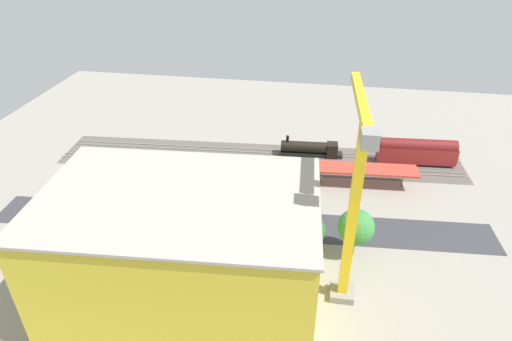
{
  "coord_description": "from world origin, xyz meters",
  "views": [
    {
      "loc": [
        -13.99,
        68.86,
        51.83
      ],
      "look_at": [
        -2.57,
        -0.83,
        9.36
      ],
      "focal_mm": 30.71,
      "sensor_mm": 36.0,
      "label": 1
    }
  ],
  "objects_px": {
    "street_tree_0": "(224,219)",
    "locomotive": "(312,149)",
    "box_truck_0": "(296,234)",
    "street_tree_3": "(110,206)",
    "parked_car_1": "(265,211)",
    "passenger_coach": "(417,151)",
    "parked_car_6": "(103,194)",
    "parked_car_0": "(301,217)",
    "street_tree_4": "(313,231)",
    "tower_crane": "(354,196)",
    "parked_car_4": "(164,202)",
    "traffic_light": "(156,211)",
    "platform_canopy_near": "(282,165)",
    "parked_car_3": "(195,207)",
    "street_tree_2": "(104,203)",
    "parked_car_5": "(130,200)",
    "construction_building": "(184,253)",
    "parked_car_2": "(230,209)",
    "street_tree_1": "(356,227)",
    "box_truck_1": "(262,229)"
  },
  "relations": [
    {
      "from": "parked_car_2",
      "to": "parked_car_3",
      "type": "relative_size",
      "value": 1.0
    },
    {
      "from": "parked_car_3",
      "to": "street_tree_3",
      "type": "relative_size",
      "value": 0.57
    },
    {
      "from": "platform_canopy_near",
      "to": "street_tree_4",
      "type": "relative_size",
      "value": 9.09
    },
    {
      "from": "parked_car_6",
      "to": "street_tree_4",
      "type": "relative_size",
      "value": 0.71
    },
    {
      "from": "parked_car_0",
      "to": "street_tree_4",
      "type": "relative_size",
      "value": 0.76
    },
    {
      "from": "traffic_light",
      "to": "parked_car_0",
      "type": "bearing_deg",
      "value": -163.21
    },
    {
      "from": "street_tree_3",
      "to": "street_tree_0",
      "type": "bearing_deg",
      "value": -179.87
    },
    {
      "from": "construction_building",
      "to": "tower_crane",
      "type": "distance_m",
      "value": 25.28
    },
    {
      "from": "construction_building",
      "to": "traffic_light",
      "type": "relative_size",
      "value": 5.11
    },
    {
      "from": "parked_car_2",
      "to": "street_tree_1",
      "type": "height_order",
      "value": "street_tree_1"
    },
    {
      "from": "parked_car_3",
      "to": "street_tree_4",
      "type": "relative_size",
      "value": 0.74
    },
    {
      "from": "parked_car_0",
      "to": "box_truck_1",
      "type": "height_order",
      "value": "box_truck_1"
    },
    {
      "from": "tower_crane",
      "to": "street_tree_3",
      "type": "xyz_separation_m",
      "value": [
        42.07,
        -8.53,
        -12.54
      ]
    },
    {
      "from": "box_truck_0",
      "to": "street_tree_3",
      "type": "height_order",
      "value": "street_tree_3"
    },
    {
      "from": "tower_crane",
      "to": "street_tree_3",
      "type": "height_order",
      "value": "tower_crane"
    },
    {
      "from": "box_truck_0",
      "to": "locomotive",
      "type": "bearing_deg",
      "value": -91.84
    },
    {
      "from": "parked_car_0",
      "to": "parked_car_1",
      "type": "relative_size",
      "value": 1.03
    },
    {
      "from": "street_tree_0",
      "to": "street_tree_4",
      "type": "bearing_deg",
      "value": -179.72
    },
    {
      "from": "parked_car_1",
      "to": "parked_car_6",
      "type": "relative_size",
      "value": 1.04
    },
    {
      "from": "parked_car_4",
      "to": "traffic_light",
      "type": "relative_size",
      "value": 0.6
    },
    {
      "from": "street_tree_4",
      "to": "parked_car_2",
      "type": "bearing_deg",
      "value": -27.05
    },
    {
      "from": "street_tree_0",
      "to": "traffic_light",
      "type": "relative_size",
      "value": 1.08
    },
    {
      "from": "locomotive",
      "to": "parked_car_6",
      "type": "bearing_deg",
      "value": 31.11
    },
    {
      "from": "passenger_coach",
      "to": "parked_car_2",
      "type": "xyz_separation_m",
      "value": [
        38.84,
        25.81,
        -2.57
      ]
    },
    {
      "from": "passenger_coach",
      "to": "street_tree_3",
      "type": "height_order",
      "value": "street_tree_3"
    },
    {
      "from": "parked_car_5",
      "to": "tower_crane",
      "type": "relative_size",
      "value": 0.15
    },
    {
      "from": "box_truck_0",
      "to": "box_truck_1",
      "type": "height_order",
      "value": "box_truck_0"
    },
    {
      "from": "locomotive",
      "to": "construction_building",
      "type": "bearing_deg",
      "value": 71.82
    },
    {
      "from": "parked_car_1",
      "to": "passenger_coach",
      "type": "bearing_deg",
      "value": -141.52
    },
    {
      "from": "locomotive",
      "to": "parked_car_3",
      "type": "distance_m",
      "value": 34.06
    },
    {
      "from": "parked_car_1",
      "to": "parked_car_3",
      "type": "height_order",
      "value": "parked_car_1"
    },
    {
      "from": "parked_car_4",
      "to": "street_tree_1",
      "type": "xyz_separation_m",
      "value": [
        -37.46,
        8.74,
        5.12
      ]
    },
    {
      "from": "street_tree_0",
      "to": "locomotive",
      "type": "bearing_deg",
      "value": -111.93
    },
    {
      "from": "street_tree_3",
      "to": "traffic_light",
      "type": "height_order",
      "value": "street_tree_3"
    },
    {
      "from": "tower_crane",
      "to": "street_tree_0",
      "type": "xyz_separation_m",
      "value": [
        20.79,
        -8.58,
        -12.96
      ]
    },
    {
      "from": "box_truck_1",
      "to": "parked_car_5",
      "type": "bearing_deg",
      "value": -12.44
    },
    {
      "from": "box_truck_1",
      "to": "street_tree_3",
      "type": "bearing_deg",
      "value": 4.51
    },
    {
      "from": "tower_crane",
      "to": "street_tree_4",
      "type": "height_order",
      "value": "tower_crane"
    },
    {
      "from": "tower_crane",
      "to": "box_truck_1",
      "type": "bearing_deg",
      "value": -37.02
    },
    {
      "from": "tower_crane",
      "to": "street_tree_1",
      "type": "bearing_deg",
      "value": -102.82
    },
    {
      "from": "street_tree_2",
      "to": "traffic_light",
      "type": "distance_m",
      "value": 9.81
    },
    {
      "from": "passenger_coach",
      "to": "parked_car_6",
      "type": "relative_size",
      "value": 4.04
    },
    {
      "from": "street_tree_0",
      "to": "street_tree_2",
      "type": "height_order",
      "value": "street_tree_2"
    },
    {
      "from": "box_truck_0",
      "to": "street_tree_3",
      "type": "xyz_separation_m",
      "value": [
        34.05,
        1.7,
        3.47
      ]
    },
    {
      "from": "street_tree_0",
      "to": "street_tree_4",
      "type": "distance_m",
      "value": 15.68
    },
    {
      "from": "locomotive",
      "to": "parked_car_1",
      "type": "bearing_deg",
      "value": 73.12
    },
    {
      "from": "platform_canopy_near",
      "to": "parked_car_6",
      "type": "height_order",
      "value": "platform_canopy_near"
    },
    {
      "from": "parked_car_0",
      "to": "tower_crane",
      "type": "xyz_separation_m",
      "value": [
        -7.62,
        16.88,
        17.07
      ]
    },
    {
      "from": "platform_canopy_near",
      "to": "parked_car_1",
      "type": "height_order",
      "value": "platform_canopy_near"
    },
    {
      "from": "passenger_coach",
      "to": "parked_car_5",
      "type": "height_order",
      "value": "passenger_coach"
    }
  ]
}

